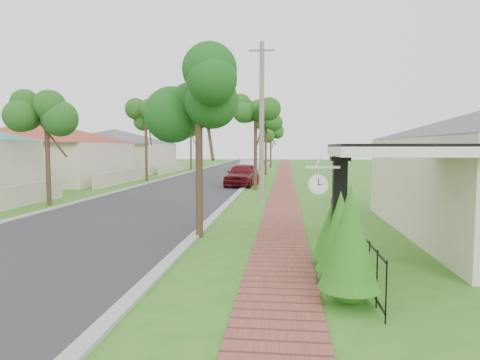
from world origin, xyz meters
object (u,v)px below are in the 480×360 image
at_px(parked_car_white, 250,169).
at_px(parked_car_red, 242,175).
at_px(near_tree, 199,99).
at_px(station_clock, 319,183).
at_px(porch_post, 339,219).
at_px(utility_pole, 262,122).

bearing_deg(parked_car_white, parked_car_red, -86.45).
height_order(near_tree, station_clock, near_tree).
bearing_deg(station_clock, porch_post, 39.07).
bearing_deg(station_clock, parked_car_white, 97.79).
xyz_separation_m(porch_post, near_tree, (-3.75, 2.92, 2.98)).
relative_size(porch_post, near_tree, 0.49).
bearing_deg(station_clock, utility_pole, 99.20).
relative_size(parked_car_red, utility_pole, 0.60).
xyz_separation_m(parked_car_red, near_tree, (0.40, -16.68, 3.32)).
distance_m(porch_post, station_clock, 1.04).
distance_m(parked_car_red, station_clock, 20.36).
bearing_deg(parked_car_white, station_clock, -78.66).
bearing_deg(porch_post, parked_car_white, 98.95).
bearing_deg(near_tree, utility_pole, 80.09).
height_order(porch_post, near_tree, near_tree).
bearing_deg(parked_car_white, near_tree, -85.47).
bearing_deg(parked_car_white, utility_pole, -79.72).
distance_m(porch_post, parked_car_red, 20.04).
distance_m(parked_car_white, station_clock, 27.01).
height_order(porch_post, parked_car_red, porch_post).
relative_size(parked_car_red, near_tree, 0.89).
relative_size(parked_car_red, parked_car_white, 0.96).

